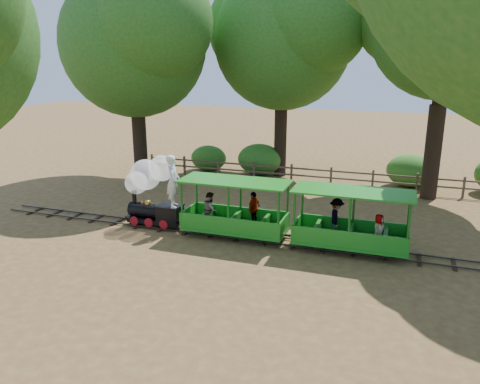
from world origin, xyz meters
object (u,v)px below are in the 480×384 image
(locomotive, at_px, (152,185))
(carriage_rear, at_px, (350,227))
(carriage_front, at_px, (233,215))
(fence, at_px, (311,174))

(locomotive, xyz_separation_m, carriage_rear, (7.23, 0.01, -0.79))
(carriage_rear, bearing_deg, locomotive, -179.96)
(carriage_front, relative_size, fence, 0.21)
(locomotive, relative_size, fence, 0.16)
(carriage_rear, distance_m, fence, 8.42)
(carriage_front, relative_size, carriage_rear, 1.00)
(carriage_front, height_order, fence, carriage_front)
(carriage_front, bearing_deg, locomotive, 179.21)
(locomotive, distance_m, carriage_rear, 7.27)
(carriage_rear, bearing_deg, fence, 109.32)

